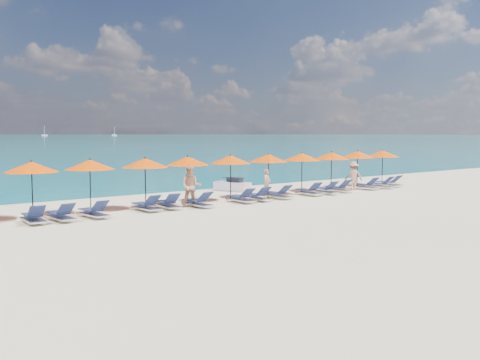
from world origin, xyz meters
TOP-DOWN VIEW (x-y plane):
  - ground at (0.00, 0.00)m, footprint 1400.00×1400.00m
  - sailboat_near at (176.13, 578.39)m, footprint 5.87×1.96m
  - sailboat_far at (260.54, 583.26)m, footprint 5.51×1.84m
  - jetski at (3.60, 8.33)m, footprint 1.46×2.30m
  - beachgoer_a at (2.87, 4.45)m, footprint 0.64×0.51m
  - beachgoer_b at (-2.05, 3.93)m, footprint 1.06×0.98m
  - beachgoer_c at (9.55, 4.40)m, footprint 1.18×0.94m
  - umbrella_2 at (-8.58, 5.22)m, footprint 2.10×2.10m
  - umbrella_3 at (-6.16, 5.36)m, footprint 2.10×2.10m
  - umbrella_4 at (-3.69, 5.14)m, footprint 2.10×2.10m
  - umbrella_5 at (-1.32, 5.36)m, footprint 2.10×2.10m
  - umbrella_6 at (1.11, 5.20)m, footprint 2.10×2.10m
  - umbrella_7 at (3.55, 5.11)m, footprint 2.10×2.10m
  - umbrella_8 at (6.00, 5.10)m, footprint 2.10×2.10m
  - umbrella_9 at (8.39, 5.10)m, footprint 2.10×2.10m
  - umbrella_10 at (10.95, 5.29)m, footprint 2.10×2.10m
  - umbrella_11 at (13.31, 5.21)m, footprint 2.10×2.10m
  - lounger_3 at (-8.95, 3.96)m, footprint 0.74×1.74m
  - lounger_4 at (-7.97, 3.86)m, footprint 0.71×1.73m
  - lounger_5 at (-6.66, 3.87)m, footprint 0.78×1.75m
  - lounger_6 at (-4.17, 4.18)m, footprint 0.67×1.72m
  - lounger_7 at (-3.10, 4.22)m, footprint 0.79×1.75m
  - lounger_8 at (-1.77, 3.83)m, footprint 0.75×1.74m
  - lounger_9 at (0.73, 3.86)m, footprint 0.66×1.71m
  - lounger_10 at (1.79, 3.90)m, footprint 0.72×1.73m
  - lounger_11 at (3.16, 3.93)m, footprint 0.68×1.72m
  - lounger_12 at (5.45, 4.00)m, footprint 0.78×1.75m
  - lounger_13 at (6.57, 3.89)m, footprint 0.64×1.71m
  - lounger_14 at (7.91, 4.10)m, footprint 0.68×1.72m
  - lounger_15 at (10.26, 4.06)m, footprint 0.65×1.71m
  - lounger_16 at (11.49, 3.93)m, footprint 0.75×1.74m
  - lounger_17 at (12.70, 4.20)m, footprint 0.68×1.72m

SIDE VIEW (x-z plane):
  - ground at x=0.00m, z-range 0.00..0.00m
  - lounger_3 at x=-8.95m, z-range -0.09..0.56m
  - lounger_4 at x=-7.97m, z-range -0.09..0.56m
  - lounger_5 at x=-6.66m, z-range -0.09..0.56m
  - lounger_6 at x=-4.17m, z-range -0.09..0.56m
  - lounger_7 at x=-3.10m, z-range -0.09..0.56m
  - lounger_8 at x=-1.77m, z-range -0.09..0.56m
  - lounger_9 at x=0.73m, z-range -0.09..0.56m
  - lounger_10 at x=1.79m, z-range -0.09..0.56m
  - lounger_11 at x=3.16m, z-range -0.09..0.56m
  - lounger_12 at x=5.45m, z-range -0.09..0.56m
  - lounger_13 at x=6.57m, z-range -0.09..0.56m
  - lounger_14 at x=7.91m, z-range -0.09..0.56m
  - lounger_15 at x=10.26m, z-range -0.09..0.56m
  - lounger_16 at x=11.49m, z-range -0.09..0.56m
  - lounger_17 at x=12.70m, z-range -0.09..0.56m
  - jetski at x=3.60m, z-range -0.07..0.70m
  - beachgoer_a at x=2.87m, z-range 0.00..1.52m
  - beachgoer_c at x=9.55m, z-range 0.00..1.67m
  - beachgoer_b at x=-2.05m, z-range 0.00..1.90m
  - sailboat_far at x=260.54m, z-range -4.01..6.09m
  - sailboat_near at x=176.13m, z-range -4.28..6.49m
  - umbrella_2 at x=-8.58m, z-range 0.88..3.16m
  - umbrella_3 at x=-6.16m, z-range 0.88..3.16m
  - umbrella_4 at x=-3.69m, z-range 0.88..3.16m
  - umbrella_5 at x=-1.32m, z-range 0.88..3.16m
  - umbrella_6 at x=1.11m, z-range 0.88..3.16m
  - umbrella_7 at x=3.55m, z-range 0.88..3.16m
  - umbrella_8 at x=6.00m, z-range 0.88..3.16m
  - umbrella_9 at x=8.39m, z-range 0.88..3.16m
  - umbrella_10 at x=10.95m, z-range 0.88..3.16m
  - umbrella_11 at x=13.31m, z-range 0.88..3.16m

